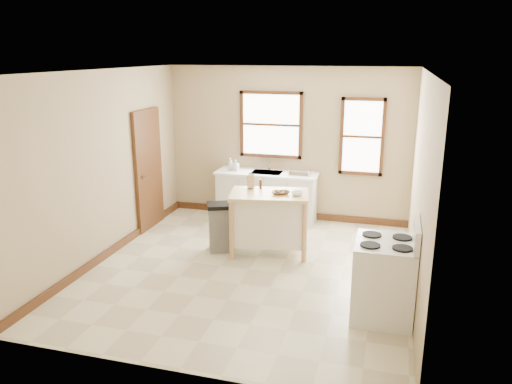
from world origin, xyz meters
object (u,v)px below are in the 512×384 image
bowl_a (278,193)px  bowl_c (297,193)px  knife_block (251,182)px  trash_bin (221,227)px  kitchen_island (269,223)px  bowl_b (284,192)px  gas_stove (385,269)px  soap_bottle_a (230,164)px  pepper_grinder (261,184)px  dish_rack (300,172)px  soap_bottle_b (236,165)px

bowl_a → bowl_c: size_ratio=1.01×
knife_block → trash_bin: knife_block is taller
kitchen_island → bowl_a: bearing=-24.2°
bowl_b → gas_stove: (1.55, -1.55, -0.39)m
soap_bottle_a → trash_bin: soap_bottle_a is taller
bowl_b → bowl_c: bearing=-6.2°
bowl_a → trash_bin: 1.08m
bowl_a → bowl_c: (0.30, 0.02, 0.01)m
knife_block → trash_bin: size_ratio=0.26×
pepper_grinder → bowl_b: pepper_grinder is taller
bowl_c → kitchen_island: bearing=178.5°
dish_rack → bowl_b: 1.44m
soap_bottle_a → soap_bottle_b: soap_bottle_a is taller
soap_bottle_a → kitchen_island: bearing=-45.6°
kitchen_island → knife_block: 0.70m
knife_block → bowl_a: (0.48, -0.21, -0.08)m
knife_block → bowl_b: size_ratio=1.13×
bowl_a → bowl_b: bearing=26.4°
kitchen_island → bowl_b: (0.22, 0.01, 0.51)m
kitchen_island → gas_stove: 2.35m
dish_rack → pepper_grinder: pepper_grinder is taller
dish_rack → bowl_b: (0.02, -1.44, 0.02)m
dish_rack → bowl_c: 1.48m
soap_bottle_b → bowl_c: soap_bottle_b is taller
bowl_c → gas_stove: 2.07m
bowl_c → pepper_grinder: bearing=161.1°
kitchen_island → bowl_c: 0.67m
kitchen_island → trash_bin: bearing=179.0°
knife_block → bowl_c: (0.78, -0.19, -0.07)m
bowl_b → trash_bin: 1.16m
kitchen_island → dish_rack: bearing=71.7°
kitchen_island → gas_stove: bearing=-51.5°
soap_bottle_a → soap_bottle_b: bearing=-3.5°
soap_bottle_b → pepper_grinder: bearing=-46.5°
kitchen_island → bowl_a: (0.13, -0.03, 0.51)m
bowl_a → gas_stove: bearing=-42.6°
dish_rack → bowl_b: dish_rack is taller
trash_bin → gas_stove: 2.90m
soap_bottle_a → trash_bin: size_ratio=0.29×
kitchen_island → pepper_grinder: size_ratio=7.89×
pepper_grinder → gas_stove: bearing=-41.5°
pepper_grinder → bowl_a: bearing=-35.6°
soap_bottle_a → bowl_b: size_ratio=1.29×
knife_block → gas_stove: (2.11, -1.71, -0.46)m
kitchen_island → pepper_grinder: (-0.20, 0.20, 0.56)m
bowl_b → gas_stove: size_ratio=0.15×
knife_block → pepper_grinder: bearing=-17.3°
dish_rack → knife_block: bearing=-113.6°
dish_rack → soap_bottle_a: bearing=178.2°
kitchen_island → gas_stove: size_ratio=0.98×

